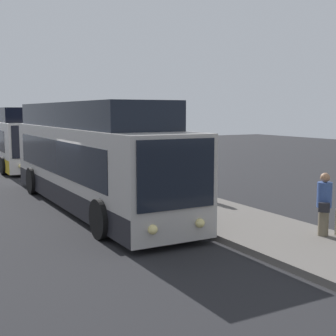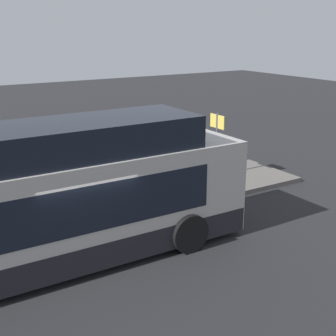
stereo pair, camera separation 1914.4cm
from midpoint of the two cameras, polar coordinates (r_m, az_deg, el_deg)
name	(u,v)px [view 1 (the left image)]	position (r m, az deg, el deg)	size (l,w,h in m)	color
ground	(98,215)	(10.62, 26.09, -20.03)	(80.00, 80.00, 0.00)	#232326
platform	(180,203)	(13.12, 34.33, -14.87)	(20.00, 3.11, 0.18)	#605B56
bus_lead	(89,160)	(11.00, 21.07, -9.47)	(12.33, 2.71, 3.71)	#B2ADA8
bus_second	(13,141)	(22.28, -7.17, -1.03)	(10.24, 2.72, 3.61)	silver
passenger_boarding	(198,173)	(13.56, 35.76, -9.61)	(0.47, 0.47, 1.73)	gray
passenger_waiting	(324,202)	(12.51, 62.37, -13.74)	(0.62, 0.63, 1.66)	#6B604C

